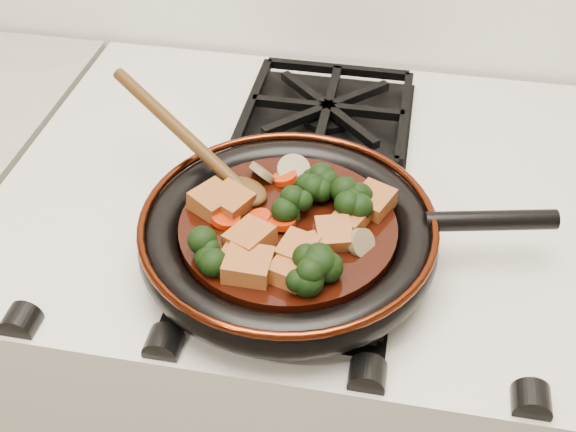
# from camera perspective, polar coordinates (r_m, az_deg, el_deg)

# --- Properties ---
(stove) EXTENTS (0.76, 0.60, 0.90)m
(stove) POSITION_cam_1_polar(r_m,az_deg,el_deg) (1.24, 1.35, -13.82)
(stove) COLOR beige
(stove) RESTS_ON ground
(burner_grate_front) EXTENTS (0.23, 0.23, 0.03)m
(burner_grate_front) POSITION_cam_1_polar(r_m,az_deg,el_deg) (0.79, 0.17, -2.96)
(burner_grate_front) COLOR black
(burner_grate_front) RESTS_ON stove
(burner_grate_back) EXTENTS (0.23, 0.23, 0.03)m
(burner_grate_back) POSITION_cam_1_polar(r_m,az_deg,el_deg) (1.01, 3.12, 8.14)
(burner_grate_back) COLOR black
(burner_grate_back) RESTS_ON stove
(skillet) EXTENTS (0.44, 0.32, 0.05)m
(skillet) POSITION_cam_1_polar(r_m,az_deg,el_deg) (0.77, 0.17, -1.45)
(skillet) COLOR black
(skillet) RESTS_ON burner_grate_front
(braising_sauce) EXTENTS (0.23, 0.23, 0.02)m
(braising_sauce) POSITION_cam_1_polar(r_m,az_deg,el_deg) (0.76, 0.00, -1.17)
(braising_sauce) COLOR black
(braising_sauce) RESTS_ON skillet
(tofu_cube_0) EXTENTS (0.04, 0.04, 0.02)m
(tofu_cube_0) POSITION_cam_1_polar(r_m,az_deg,el_deg) (0.70, 0.06, -4.41)
(tofu_cube_0) COLOR brown
(tofu_cube_0) RESTS_ON braising_sauce
(tofu_cube_1) EXTENTS (0.05, 0.06, 0.03)m
(tofu_cube_1) POSITION_cam_1_polar(r_m,az_deg,el_deg) (0.73, -3.02, -1.90)
(tofu_cube_1) COLOR brown
(tofu_cube_1) RESTS_ON braising_sauce
(tofu_cube_2) EXTENTS (0.06, 0.06, 0.03)m
(tofu_cube_2) POSITION_cam_1_polar(r_m,az_deg,el_deg) (0.78, -5.96, 1.17)
(tofu_cube_2) COLOR brown
(tofu_cube_2) RESTS_ON braising_sauce
(tofu_cube_3) EXTENTS (0.05, 0.05, 0.02)m
(tofu_cube_3) POSITION_cam_1_polar(r_m,az_deg,el_deg) (0.72, 1.35, -2.81)
(tofu_cube_3) COLOR brown
(tofu_cube_3) RESTS_ON braising_sauce
(tofu_cube_4) EXTENTS (0.05, 0.05, 0.03)m
(tofu_cube_4) POSITION_cam_1_polar(r_m,az_deg,el_deg) (0.73, 3.63, -1.53)
(tofu_cube_4) COLOR brown
(tofu_cube_4) RESTS_ON braising_sauce
(tofu_cube_5) EXTENTS (0.05, 0.04, 0.03)m
(tofu_cube_5) POSITION_cam_1_polar(r_m,az_deg,el_deg) (0.70, -3.16, -3.97)
(tofu_cube_5) COLOR brown
(tofu_cube_5) RESTS_ON braising_sauce
(tofu_cube_6) EXTENTS (0.04, 0.05, 0.02)m
(tofu_cube_6) POSITION_cam_1_polar(r_m,az_deg,el_deg) (0.75, 4.91, -0.38)
(tofu_cube_6) COLOR brown
(tofu_cube_6) RESTS_ON braising_sauce
(tofu_cube_7) EXTENTS (0.05, 0.05, 0.03)m
(tofu_cube_7) POSITION_cam_1_polar(r_m,az_deg,el_deg) (0.77, -4.57, 1.11)
(tofu_cube_7) COLOR brown
(tofu_cube_7) RESTS_ON braising_sauce
(tofu_cube_8) EXTENTS (0.04, 0.05, 0.02)m
(tofu_cube_8) POSITION_cam_1_polar(r_m,az_deg,el_deg) (0.72, 0.76, -2.79)
(tofu_cube_8) COLOR brown
(tofu_cube_8) RESTS_ON braising_sauce
(tofu_cube_9) EXTENTS (0.04, 0.04, 0.02)m
(tofu_cube_9) POSITION_cam_1_polar(r_m,az_deg,el_deg) (0.71, -3.94, -3.49)
(tofu_cube_9) COLOR brown
(tofu_cube_9) RESTS_ON braising_sauce
(tofu_cube_10) EXTENTS (0.05, 0.05, 0.02)m
(tofu_cube_10) POSITION_cam_1_polar(r_m,az_deg,el_deg) (0.77, 6.12, 0.90)
(tofu_cube_10) COLOR brown
(tofu_cube_10) RESTS_ON braising_sauce
(tofu_cube_11) EXTENTS (0.05, 0.05, 0.03)m
(tofu_cube_11) POSITION_cam_1_polar(r_m,az_deg,el_deg) (0.78, 6.74, 1.10)
(tofu_cube_11) COLOR brown
(tofu_cube_11) RESTS_ON braising_sauce
(broccoli_floret_0) EXTENTS (0.08, 0.08, 0.06)m
(broccoli_floret_0) POSITION_cam_1_polar(r_m,az_deg,el_deg) (0.70, 3.28, -3.96)
(broccoli_floret_0) COLOR black
(broccoli_floret_0) RESTS_ON braising_sauce
(broccoli_floret_1) EXTENTS (0.08, 0.08, 0.07)m
(broccoli_floret_1) POSITION_cam_1_polar(r_m,az_deg,el_deg) (0.75, 0.52, 0.49)
(broccoli_floret_1) COLOR black
(broccoli_floret_1) RESTS_ON braising_sauce
(broccoli_floret_2) EXTENTS (0.09, 0.08, 0.07)m
(broccoli_floret_2) POSITION_cam_1_polar(r_m,az_deg,el_deg) (0.69, 1.60, -4.60)
(broccoli_floret_2) COLOR black
(broccoli_floret_2) RESTS_ON braising_sauce
(broccoli_floret_3) EXTENTS (0.09, 0.09, 0.07)m
(broccoli_floret_3) POSITION_cam_1_polar(r_m,az_deg,el_deg) (0.77, 5.37, 1.00)
(broccoli_floret_3) COLOR black
(broccoli_floret_3) RESTS_ON braising_sauce
(broccoli_floret_4) EXTENTS (0.08, 0.09, 0.06)m
(broccoli_floret_4) POSITION_cam_1_polar(r_m,az_deg,el_deg) (0.70, 2.60, -3.58)
(broccoli_floret_4) COLOR black
(broccoli_floret_4) RESTS_ON braising_sauce
(broccoli_floret_5) EXTENTS (0.07, 0.08, 0.07)m
(broccoli_floret_5) POSITION_cam_1_polar(r_m,az_deg,el_deg) (0.79, 2.33, 2.41)
(broccoli_floret_5) COLOR black
(broccoli_floret_5) RESTS_ON braising_sauce
(broccoli_floret_6) EXTENTS (0.07, 0.06, 0.06)m
(broccoli_floret_6) POSITION_cam_1_polar(r_m,az_deg,el_deg) (0.71, -5.99, -3.34)
(broccoli_floret_6) COLOR black
(broccoli_floret_6) RESTS_ON braising_sauce
(carrot_coin_0) EXTENTS (0.03, 0.03, 0.02)m
(carrot_coin_0) POSITION_cam_1_polar(r_m,az_deg,el_deg) (0.81, -0.23, 3.03)
(carrot_coin_0) COLOR #B22204
(carrot_coin_0) RESTS_ON braising_sauce
(carrot_coin_1) EXTENTS (0.03, 0.03, 0.01)m
(carrot_coin_1) POSITION_cam_1_polar(r_m,az_deg,el_deg) (0.75, -0.56, -0.45)
(carrot_coin_1) COLOR #B22204
(carrot_coin_1) RESTS_ON braising_sauce
(carrot_coin_2) EXTENTS (0.03, 0.03, 0.01)m
(carrot_coin_2) POSITION_cam_1_polar(r_m,az_deg,el_deg) (0.76, -2.28, -0.21)
(carrot_coin_2) COLOR #B22204
(carrot_coin_2) RESTS_ON braising_sauce
(carrot_coin_3) EXTENTS (0.03, 0.03, 0.02)m
(carrot_coin_3) POSITION_cam_1_polar(r_m,az_deg,el_deg) (0.71, -5.38, -3.78)
(carrot_coin_3) COLOR #B22204
(carrot_coin_3) RESTS_ON braising_sauce
(carrot_coin_4) EXTENTS (0.03, 0.03, 0.01)m
(carrot_coin_4) POSITION_cam_1_polar(r_m,az_deg,el_deg) (0.76, -5.00, -0.13)
(carrot_coin_4) COLOR #B22204
(carrot_coin_4) RESTS_ON braising_sauce
(mushroom_slice_0) EXTENTS (0.04, 0.04, 0.03)m
(mushroom_slice_0) POSITION_cam_1_polar(r_m,az_deg,el_deg) (0.79, 5.29, 1.70)
(mushroom_slice_0) COLOR brown
(mushroom_slice_0) RESTS_ON braising_sauce
(mushroom_slice_1) EXTENTS (0.04, 0.04, 0.03)m
(mushroom_slice_1) POSITION_cam_1_polar(r_m,az_deg,el_deg) (0.73, 5.83, -2.14)
(mushroom_slice_1) COLOR brown
(mushroom_slice_1) RESTS_ON braising_sauce
(mushroom_slice_2) EXTENTS (0.05, 0.05, 0.03)m
(mushroom_slice_2) POSITION_cam_1_polar(r_m,az_deg,el_deg) (0.80, 3.57, 2.90)
(mushroom_slice_2) COLOR brown
(mushroom_slice_2) RESTS_ON braising_sauce
(mushroom_slice_3) EXTENTS (0.05, 0.05, 0.03)m
(mushroom_slice_3) POSITION_cam_1_polar(r_m,az_deg,el_deg) (0.82, 0.44, 3.64)
(mushroom_slice_3) COLOR brown
(mushroom_slice_3) RESTS_ON braising_sauce
(mushroom_slice_4) EXTENTS (0.04, 0.04, 0.03)m
(mushroom_slice_4) POSITION_cam_1_polar(r_m,az_deg,el_deg) (0.81, -1.99, 3.43)
(mushroom_slice_4) COLOR brown
(mushroom_slice_4) RESTS_ON braising_sauce
(wooden_spoon) EXTENTS (0.14, 0.10, 0.22)m
(wooden_spoon) POSITION_cam_1_polar(r_m,az_deg,el_deg) (0.82, -6.36, 4.68)
(wooden_spoon) COLOR #42280E
(wooden_spoon) RESTS_ON braising_sauce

